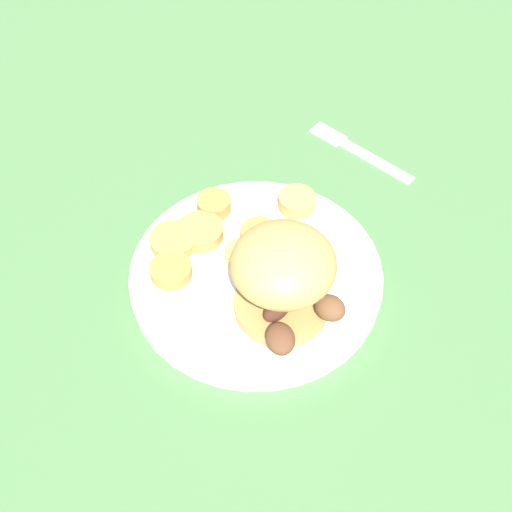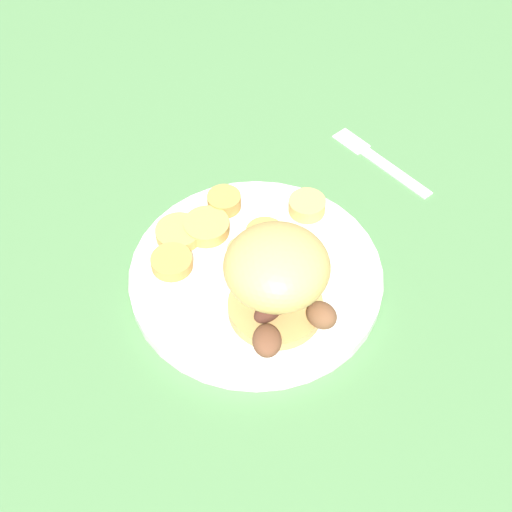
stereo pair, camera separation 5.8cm
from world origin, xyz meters
The scene contains 11 objects.
ground_plane centered at (0.00, 0.00, 0.00)m, with size 4.00×4.00×0.00m, color #4C7A47.
dinner_plate centered at (0.00, 0.00, 0.01)m, with size 0.27×0.27×0.02m.
sandwich centered at (-0.04, 0.03, 0.07)m, with size 0.13×0.12×0.10m.
potato_round_0 centered at (0.02, -0.01, 0.02)m, with size 0.04×0.04×0.01m, color tan.
potato_round_1 centered at (0.08, -0.02, 0.02)m, with size 0.05×0.05×0.01m, color tan.
potato_round_2 centered at (0.02, -0.04, 0.02)m, with size 0.04×0.04×0.01m, color #BC8942.
potato_round_3 centered at (0.10, 0.01, 0.02)m, with size 0.05×0.05×0.01m, color tan.
potato_round_4 centered at (0.00, -0.10, 0.02)m, with size 0.04×0.04×0.02m, color tan.
potato_round_5 centered at (0.08, 0.04, 0.02)m, with size 0.04×0.04×0.01m, color #BC8942.
potato_round_6 centered at (0.08, -0.06, 0.03)m, with size 0.04×0.04×0.02m, color #BC8942.
fork centered at (-0.03, -0.24, 0.00)m, with size 0.15×0.06×0.00m.
Camera 1 is at (-0.21, 0.42, 0.62)m, focal length 50.00 mm.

